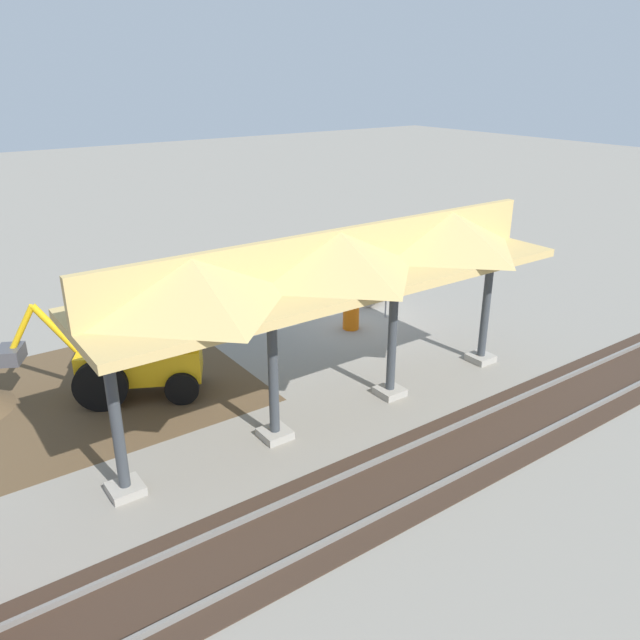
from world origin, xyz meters
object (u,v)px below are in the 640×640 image
Objects in this scene: backhoe at (134,352)px; traffic_barrel at (351,316)px; concrete_pipe at (373,294)px; stop_sign at (387,272)px.

backhoe is 7.70m from traffic_barrel.
traffic_barrel is at bearing 34.04° from concrete_pipe.
backhoe is at bearing 2.39° from traffic_barrel.
concrete_pipe is 2.69m from traffic_barrel.
backhoe is 10.09m from concrete_pipe.
backhoe is at bearing 10.45° from concrete_pipe.
stop_sign is 2.63× the size of traffic_barrel.
concrete_pipe is (-0.56, -1.40, -1.34)m from stop_sign.
stop_sign is 9.34m from backhoe.
stop_sign is at bearing -176.40° from traffic_barrel.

